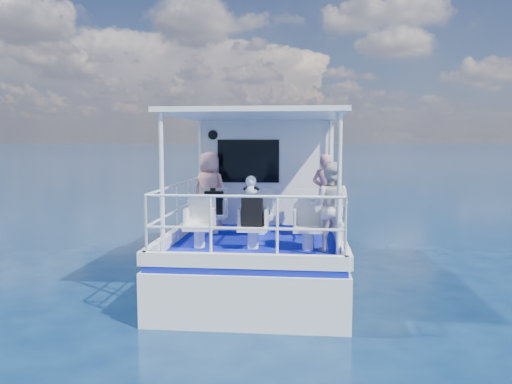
% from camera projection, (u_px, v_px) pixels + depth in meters
% --- Properties ---
extents(ground, '(2000.00, 2000.00, 0.00)m').
position_uv_depth(ground, '(259.00, 283.00, 9.41)').
color(ground, '#081C3D').
rests_on(ground, ground).
extents(hull, '(3.00, 7.00, 1.60)m').
position_uv_depth(hull, '(264.00, 269.00, 10.40)').
color(hull, white).
rests_on(hull, ground).
extents(deck, '(2.90, 6.90, 0.10)m').
position_uv_depth(deck, '(264.00, 229.00, 10.32)').
color(deck, '#0A1194').
rests_on(deck, hull).
extents(cabin, '(2.85, 2.00, 2.20)m').
position_uv_depth(cabin, '(268.00, 170.00, 11.49)').
color(cabin, white).
rests_on(cabin, deck).
extents(canopy, '(3.00, 3.20, 0.08)m').
position_uv_depth(canopy, '(258.00, 114.00, 8.90)').
color(canopy, white).
rests_on(canopy, cabin).
extents(canopy_posts, '(2.77, 2.97, 2.20)m').
position_uv_depth(canopy_posts, '(258.00, 178.00, 8.97)').
color(canopy_posts, white).
rests_on(canopy_posts, deck).
extents(railings, '(2.84, 3.59, 1.00)m').
position_uv_depth(railings, '(256.00, 214.00, 8.70)').
color(railings, white).
rests_on(railings, deck).
extents(seat_port_fwd, '(0.48, 0.46, 0.38)m').
position_uv_depth(seat_port_fwd, '(214.00, 223.00, 9.59)').
color(seat_port_fwd, silver).
rests_on(seat_port_fwd, deck).
extents(seat_center_fwd, '(0.48, 0.46, 0.38)m').
position_uv_depth(seat_center_fwd, '(260.00, 224.00, 9.50)').
color(seat_center_fwd, silver).
rests_on(seat_center_fwd, deck).
extents(seat_stbd_fwd, '(0.48, 0.46, 0.38)m').
position_uv_depth(seat_stbd_fwd, '(308.00, 225.00, 9.41)').
color(seat_stbd_fwd, silver).
rests_on(seat_stbd_fwd, deck).
extents(seat_port_aft, '(0.48, 0.46, 0.38)m').
position_uv_depth(seat_port_aft, '(199.00, 236.00, 8.30)').
color(seat_port_aft, silver).
rests_on(seat_port_aft, deck).
extents(seat_center_aft, '(0.48, 0.46, 0.38)m').
position_uv_depth(seat_center_aft, '(253.00, 237.00, 8.22)').
color(seat_center_aft, silver).
rests_on(seat_center_aft, deck).
extents(seat_stbd_aft, '(0.48, 0.46, 0.38)m').
position_uv_depth(seat_stbd_aft, '(308.00, 238.00, 8.13)').
color(seat_stbd_aft, silver).
rests_on(seat_stbd_aft, deck).
extents(passenger_port_fwd, '(0.68, 0.58, 1.55)m').
position_uv_depth(passenger_port_fwd, '(210.00, 190.00, 10.23)').
color(passenger_port_fwd, '#E39F93').
rests_on(passenger_port_fwd, deck).
extents(passenger_stbd_fwd, '(0.65, 0.55, 1.52)m').
position_uv_depth(passenger_stbd_fwd, '(326.00, 193.00, 9.74)').
color(passenger_stbd_fwd, '#CB8390').
rests_on(passenger_stbd_fwd, deck).
extents(passenger_stbd_aft, '(0.80, 0.68, 1.44)m').
position_uv_depth(passenger_stbd_aft, '(330.00, 207.00, 7.96)').
color(passenger_stbd_aft, silver).
rests_on(passenger_stbd_aft, deck).
extents(backpack_port, '(0.33, 0.19, 0.44)m').
position_uv_depth(backpack_port, '(214.00, 203.00, 9.49)').
color(backpack_port, black).
rests_on(backpack_port, seat_port_fwd).
extents(backpack_center, '(0.34, 0.19, 0.51)m').
position_uv_depth(backpack_center, '(252.00, 211.00, 8.12)').
color(backpack_center, black).
rests_on(backpack_center, seat_center_aft).
extents(compact_camera, '(0.10, 0.06, 0.06)m').
position_uv_depth(compact_camera, '(213.00, 190.00, 9.48)').
color(compact_camera, black).
rests_on(compact_camera, backpack_port).
extents(panda, '(0.22, 0.18, 0.33)m').
position_uv_depth(panda, '(251.00, 185.00, 8.07)').
color(panda, white).
rests_on(panda, backpack_center).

